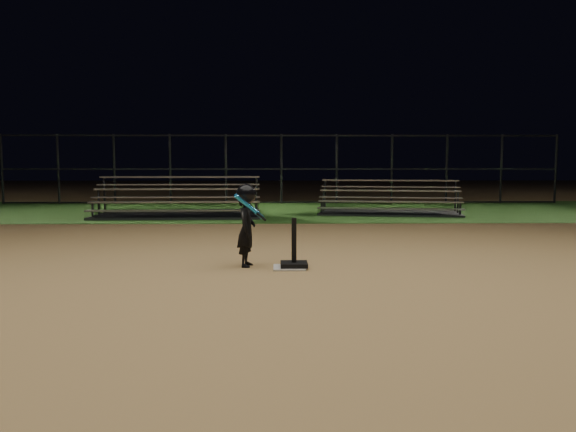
% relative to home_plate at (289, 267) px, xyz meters
% --- Properties ---
extents(ground, '(80.00, 80.00, 0.00)m').
position_rel_home_plate_xyz_m(ground, '(0.00, 0.00, -0.01)').
color(ground, tan).
rests_on(ground, ground).
extents(grass_strip, '(60.00, 8.00, 0.01)m').
position_rel_home_plate_xyz_m(grass_strip, '(0.00, 10.00, -0.01)').
color(grass_strip, '#28541B').
rests_on(grass_strip, ground).
extents(home_plate, '(0.45, 0.45, 0.02)m').
position_rel_home_plate_xyz_m(home_plate, '(0.00, 0.00, 0.00)').
color(home_plate, beige).
rests_on(home_plate, ground).
extents(batting_tee, '(0.38, 0.38, 0.69)m').
position_rel_home_plate_xyz_m(batting_tee, '(0.07, 0.02, 0.13)').
color(batting_tee, black).
rests_on(batting_tee, home_plate).
extents(child_batter, '(0.46, 0.54, 1.18)m').
position_rel_home_plate_xyz_m(child_batter, '(-0.61, 0.17, 0.62)').
color(child_batter, black).
rests_on(child_batter, ground).
extents(bleacher_left, '(4.55, 2.33, 1.10)m').
position_rel_home_plate_xyz_m(bleacher_left, '(-2.89, 7.90, 0.21)').
color(bleacher_left, '#B2B3B7').
rests_on(bleacher_left, ground).
extents(bleacher_right, '(4.27, 2.61, 0.98)m').
position_rel_home_plate_xyz_m(bleacher_right, '(3.08, 8.61, 0.19)').
color(bleacher_right, silver).
rests_on(bleacher_right, ground).
extents(backstop_fence, '(20.08, 0.08, 2.50)m').
position_rel_home_plate_xyz_m(backstop_fence, '(0.00, 13.00, 1.24)').
color(backstop_fence, '#38383D').
rests_on(backstop_fence, ground).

